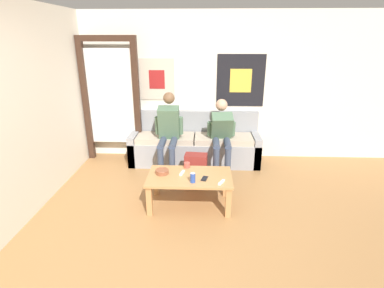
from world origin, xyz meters
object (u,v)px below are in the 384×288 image
at_px(ceramic_bowl, 162,171).
at_px(game_controller_near_left, 182,173).
at_px(person_seated_teen, 222,133).
at_px(backpack, 196,168).
at_px(couch, 195,146).
at_px(drink_can_blue, 193,178).
at_px(coffee_table, 190,181).
at_px(game_controller_near_right, 221,182).
at_px(pillar_candle, 187,165).
at_px(cell_phone, 205,178).
at_px(person_seated_adult, 168,130).

distance_m(ceramic_bowl, game_controller_near_left, 0.27).
bearing_deg(person_seated_teen, backpack, -131.80).
relative_size(couch, backpack, 5.16).
height_order(person_seated_teen, ceramic_bowl, person_seated_teen).
bearing_deg(drink_can_blue, game_controller_near_left, 122.34).
distance_m(person_seated_teen, drink_can_blue, 1.41).
xyz_separation_m(coffee_table, game_controller_near_right, (0.40, -0.19, 0.08)).
xyz_separation_m(coffee_table, person_seated_teen, (0.46, 1.16, 0.29)).
bearing_deg(backpack, game_controller_near_right, -69.01).
distance_m(backpack, ceramic_bowl, 0.82).
xyz_separation_m(ceramic_bowl, game_controller_near_right, (0.77, -0.24, -0.02)).
distance_m(pillar_candle, game_controller_near_right, 0.64).
relative_size(couch, ceramic_bowl, 12.68).
bearing_deg(cell_phone, couch, 96.60).
relative_size(coffee_table, pillar_candle, 12.82).
height_order(person_seated_teen, cell_phone, person_seated_teen).
bearing_deg(person_seated_adult, game_controller_near_left, -74.19).
bearing_deg(person_seated_adult, couch, 39.65).
bearing_deg(pillar_candle, cell_phone, -54.14).
bearing_deg(couch, backpack, -86.60).
xyz_separation_m(backpack, game_controller_near_right, (0.34, -0.89, 0.23)).
relative_size(couch, person_seated_adult, 1.76).
relative_size(couch, cell_phone, 15.14).
distance_m(coffee_table, backpack, 0.72).
relative_size(person_seated_adult, ceramic_bowl, 7.19).
bearing_deg(coffee_table, cell_phone, -23.10).
distance_m(person_seated_adult, cell_phone, 1.37).
height_order(ceramic_bowl, cell_phone, ceramic_bowl).
distance_m(coffee_table, ceramic_bowl, 0.38).
xyz_separation_m(couch, cell_phone, (0.18, -1.55, 0.13)).
relative_size(couch, drink_can_blue, 18.12).
bearing_deg(drink_can_blue, couch, 91.15).
height_order(ceramic_bowl, game_controller_near_left, ceramic_bowl).
height_order(ceramic_bowl, drink_can_blue, drink_can_blue).
height_order(person_seated_adult, pillar_candle, person_seated_adult).
bearing_deg(drink_can_blue, coffee_table, 104.86).
height_order(person_seated_adult, drink_can_blue, person_seated_adult).
bearing_deg(coffee_table, game_controller_near_right, -25.22).
distance_m(coffee_table, person_seated_adult, 1.24).
height_order(pillar_candle, drink_can_blue, drink_can_blue).
distance_m(ceramic_bowl, drink_can_blue, 0.47).
distance_m(pillar_candle, game_controller_near_left, 0.21).
distance_m(drink_can_blue, cell_phone, 0.18).
distance_m(couch, coffee_table, 1.47).
height_order(couch, pillar_candle, couch).
height_order(coffee_table, person_seated_adult, person_seated_adult).
bearing_deg(person_seated_adult, coffee_table, -70.24).
bearing_deg(game_controller_near_right, person_seated_adult, 121.56).
distance_m(person_seated_adult, person_seated_teen, 0.87).
bearing_deg(game_controller_near_right, backpack, 110.99).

